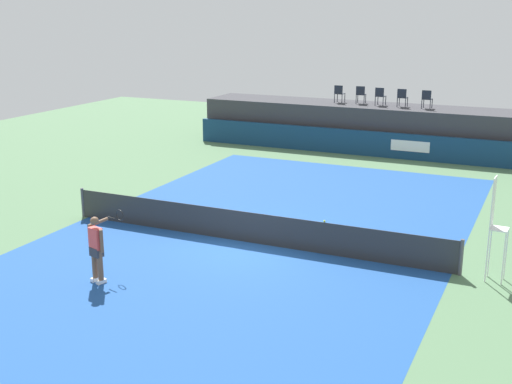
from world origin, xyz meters
TOP-DOWN VIEW (x-y plane):
  - ground_plane at (0.00, 3.00)m, footprint 48.00×48.00m
  - court_inner at (0.00, 0.00)m, footprint 12.00×22.00m
  - sponsor_wall at (0.01, 13.50)m, footprint 18.00×0.22m
  - spectator_platform at (0.00, 15.30)m, footprint 18.00×2.80m
  - spectator_chair_far_left at (-2.14, 15.36)m, footprint 0.46×0.46m
  - spectator_chair_left at (-1.04, 15.46)m, footprint 0.47×0.47m
  - spectator_chair_center at (0.01, 15.22)m, footprint 0.47×0.47m
  - spectator_chair_right at (1.11, 15.16)m, footprint 0.45×0.45m
  - spectator_chair_far_right at (2.31, 15.09)m, footprint 0.46×0.46m
  - umpire_chair at (6.96, 0.01)m, footprint 0.46×0.46m
  - tennis_net at (0.00, 0.00)m, footprint 12.40×0.02m
  - net_post_near at (-6.20, 0.00)m, footprint 0.10×0.10m
  - net_post_far at (6.20, 0.00)m, footprint 0.10×0.10m
  - tennis_player at (-2.23, -4.35)m, footprint 0.56×1.24m
  - tennis_ball at (1.45, 2.82)m, footprint 0.07×0.07m

SIDE VIEW (x-z plane):
  - ground_plane at x=0.00m, z-range 0.00..0.00m
  - court_inner at x=0.00m, z-range 0.00..0.00m
  - tennis_ball at x=1.45m, z-range 0.00..0.07m
  - tennis_net at x=0.00m, z-range 0.00..0.95m
  - net_post_near at x=-6.20m, z-range 0.00..1.00m
  - net_post_far at x=6.20m, z-range 0.00..1.00m
  - sponsor_wall at x=0.01m, z-range 0.00..1.20m
  - tennis_player at x=-2.23m, z-range 0.07..1.84m
  - spectator_platform at x=0.00m, z-range 0.00..2.20m
  - umpire_chair at x=6.96m, z-range 0.21..2.97m
  - spectator_chair_far_left at x=-2.14m, z-range 2.25..3.14m
  - spectator_chair_left at x=-1.04m, z-range 2.25..3.14m
  - spectator_chair_center at x=0.01m, z-range 2.25..3.14m
  - spectator_chair_right at x=1.11m, z-range 2.25..3.14m
  - spectator_chair_far_right at x=2.31m, z-range 2.25..3.14m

